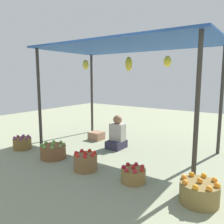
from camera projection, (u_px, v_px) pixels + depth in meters
ground_plane at (126, 150)px, 5.27m from camera, size 14.00×14.00×0.00m
market_stall_structure at (126, 53)px, 4.95m from camera, size 3.87×2.20×2.35m
vendor_person at (117, 136)px, 5.39m from camera, size 0.36×0.44×0.78m
basket_purple_onions at (22, 143)px, 5.34m from camera, size 0.41×0.41×0.31m
basket_green_apples at (53, 151)px, 4.74m from camera, size 0.52×0.52×0.33m
basket_red_tomatoes at (85, 162)px, 4.12m from camera, size 0.42×0.42×0.35m
basket_red_apples at (133, 175)px, 3.65m from camera, size 0.39×0.39×0.28m
basket_oranges at (199, 192)px, 3.04m from camera, size 0.51×0.51×0.35m
wooden_crate_near_vendor at (96, 136)px, 6.14m from camera, size 0.35×0.33×0.21m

